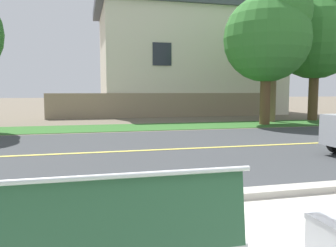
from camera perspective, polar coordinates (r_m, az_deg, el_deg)
ground_plane at (r=10.22m, az=-5.43°, el=-3.14°), size 140.00×140.00×0.00m
curb_edge at (r=4.82m, az=4.92°, el=-12.31°), size 44.00×0.30×0.11m
street_asphalt at (r=8.76m, az=-3.95°, el=-4.55°), size 52.00×8.00×0.01m
road_centre_line at (r=8.76m, az=-3.95°, el=-4.52°), size 48.00×0.14×0.01m
far_verge_grass at (r=14.27m, az=-7.91°, el=-0.68°), size 48.00×2.80×0.02m
bench_left at (r=2.51m, az=-9.21°, el=-19.81°), size 1.88×0.48×1.01m
shade_tree_left at (r=16.23m, az=16.76°, el=14.45°), size 3.85×3.85×6.35m
shade_tree_centre at (r=19.38m, az=24.02°, el=14.12°), size 4.28×4.28×7.07m
garden_wall at (r=19.83m, az=-0.95°, el=3.09°), size 13.00×0.36×1.40m
house_across_street at (r=23.68m, az=3.44°, el=10.61°), size 12.47×6.91×7.20m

